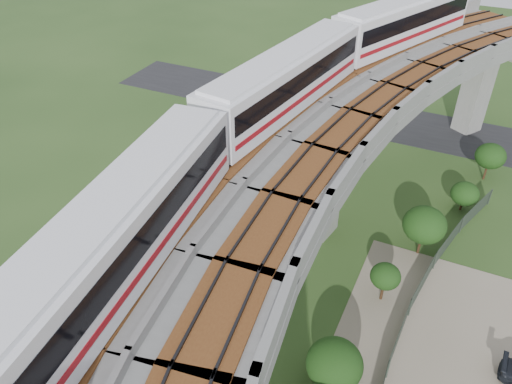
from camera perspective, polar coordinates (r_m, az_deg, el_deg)
ground at (r=31.60m, az=-0.92°, el=-14.98°), size 160.00×160.00×0.00m
asphalt_road at (r=54.49m, az=13.18°, el=8.16°), size 60.00×8.00×0.03m
viaduct at (r=24.15m, az=7.12°, el=-4.24°), size 19.58×73.98×11.40m
metro_train at (r=23.32m, az=-0.36°, el=4.34°), size 10.67×61.34×3.64m
fence at (r=29.71m, az=17.32°, el=-19.65°), size 3.87×38.73×1.50m
tree_0 at (r=46.56m, az=25.23°, el=3.74°), size 2.52×2.52×3.42m
tree_1 at (r=42.27m, az=22.76°, el=-0.18°), size 2.18×2.18×2.49m
tree_2 at (r=36.21m, az=18.71°, el=-3.59°), size 2.99×2.99×3.89m
tree_3 at (r=32.49m, az=14.57°, el=-9.32°), size 1.92×1.92×2.88m
tree_4 at (r=27.96m, az=8.96°, el=-18.85°), size 3.03×3.03×3.15m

